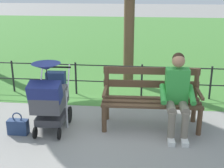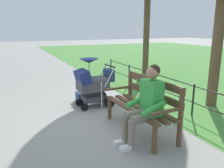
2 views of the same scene
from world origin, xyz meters
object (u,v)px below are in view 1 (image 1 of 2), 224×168
(park_bench, at_px, (151,95))
(handbag, at_px, (18,126))
(person_on_bench, at_px, (177,92))
(stroller, at_px, (50,96))

(park_bench, relative_size, handbag, 4.38)
(park_bench, xyz_separation_m, person_on_bench, (-0.40, 0.22, 0.15))
(person_on_bench, bearing_deg, handbag, 7.97)
(stroller, bearing_deg, person_on_bench, -174.95)
(person_on_bench, xyz_separation_m, stroller, (1.99, 0.18, -0.08))
(park_bench, distance_m, handbag, 2.20)
(person_on_bench, xyz_separation_m, handbag, (2.48, 0.35, -0.55))
(stroller, bearing_deg, park_bench, -165.94)
(park_bench, height_order, handbag, park_bench)
(stroller, xyz_separation_m, handbag, (0.49, 0.17, -0.47))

